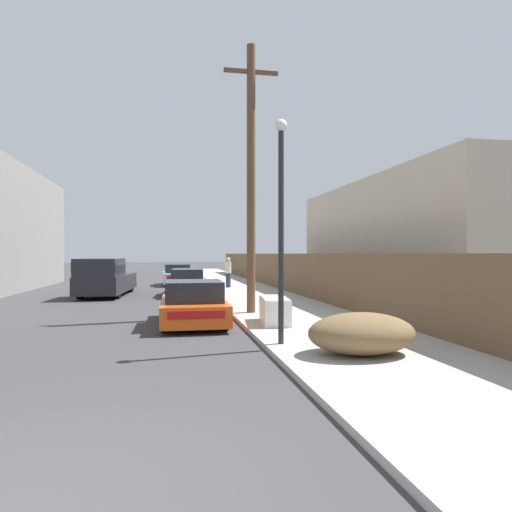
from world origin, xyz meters
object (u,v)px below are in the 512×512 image
at_px(car_parked_mid, 188,283).
at_px(street_lamp, 281,214).
at_px(discarded_fridge, 274,310).
at_px(brush_pile, 362,333).
at_px(car_parked_far, 177,275).
at_px(pickup_truck, 105,277).
at_px(pedestrian, 228,272).
at_px(utility_pole, 251,175).
at_px(parked_sports_car_red, 193,304).

xyz_separation_m(car_parked_mid, street_lamp, (1.40, -13.38, 2.29)).
height_order(discarded_fridge, brush_pile, brush_pile).
bearing_deg(car_parked_far, pickup_truck, -117.71).
bearing_deg(car_parked_far, pedestrian, -56.77).
distance_m(pickup_truck, street_lamp, 14.53).
bearing_deg(street_lamp, discarded_fridge, 79.51).
xyz_separation_m(utility_pole, pedestrian, (0.71, 11.24, -3.63)).
bearing_deg(brush_pile, parked_sports_car_red, 119.78).
height_order(car_parked_mid, car_parked_far, car_parked_far).
xyz_separation_m(car_parked_mid, car_parked_far, (-0.41, 7.18, 0.03)).
relative_size(pickup_truck, street_lamp, 1.26).
relative_size(car_parked_mid, car_parked_far, 1.13).
relative_size(parked_sports_car_red, car_parked_mid, 0.84).
distance_m(car_parked_mid, utility_pole, 9.23).
relative_size(parked_sports_car_red, street_lamp, 0.85).
bearing_deg(brush_pile, car_parked_far, 98.05).
height_order(car_parked_far, brush_pile, car_parked_far).
distance_m(parked_sports_car_red, brush_pile, 5.89).
xyz_separation_m(parked_sports_car_red, car_parked_far, (-0.16, 16.73, 0.07)).
bearing_deg(utility_pole, pedestrian, 86.39).
relative_size(car_parked_far, brush_pile, 2.03).
bearing_deg(utility_pole, brush_pile, -81.56).
bearing_deg(pedestrian, car_parked_mid, -127.83).
distance_m(car_parked_far, utility_pole, 15.97).
distance_m(discarded_fridge, car_parked_mid, 10.70).
height_order(pickup_truck, pedestrian, pedestrian).
bearing_deg(pickup_truck, street_lamp, 116.38).
bearing_deg(pedestrian, discarded_fridge, -92.03).
relative_size(car_parked_far, pickup_truck, 0.71).
relative_size(utility_pole, street_lamp, 1.83).
bearing_deg(pedestrian, street_lamp, -93.51).
relative_size(brush_pile, pedestrian, 1.22).
distance_m(car_parked_far, pickup_truck, 8.03).
height_order(pickup_truck, utility_pole, utility_pole).
xyz_separation_m(pickup_truck, street_lamp, (5.36, -13.35, 1.99)).
height_order(car_parked_mid, pedestrian, pedestrian).
xyz_separation_m(discarded_fridge, pickup_truck, (-5.89, 10.50, 0.43)).
xyz_separation_m(parked_sports_car_red, pickup_truck, (-3.70, 9.52, 0.33)).
bearing_deg(car_parked_mid, discarded_fridge, -75.15).
xyz_separation_m(discarded_fridge, car_parked_far, (-2.35, 17.71, 0.17)).
height_order(brush_pile, pedestrian, pedestrian).
distance_m(pickup_truck, brush_pile, 16.07).
height_order(car_parked_mid, utility_pole, utility_pole).
relative_size(discarded_fridge, utility_pole, 0.21).
height_order(street_lamp, brush_pile, street_lamp).
relative_size(parked_sports_car_red, car_parked_far, 0.96).
bearing_deg(car_parked_mid, brush_pile, -75.21).
bearing_deg(pedestrian, brush_pile, -89.16).
bearing_deg(car_parked_far, street_lamp, -86.49).
bearing_deg(car_parked_mid, street_lamp, -79.56).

